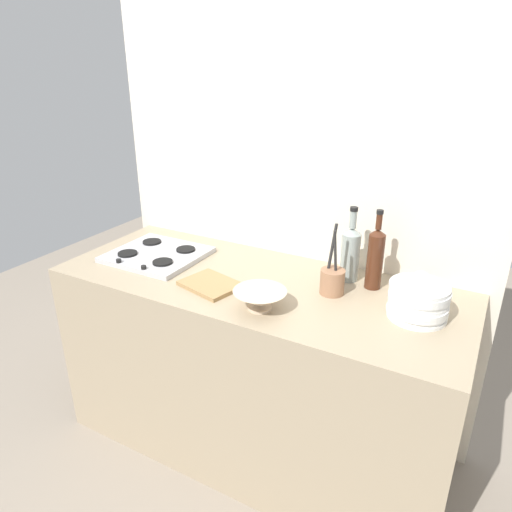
{
  "coord_description": "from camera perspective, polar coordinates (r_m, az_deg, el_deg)",
  "views": [
    {
      "loc": [
        0.88,
        -1.6,
        1.79
      ],
      "look_at": [
        0.0,
        0.0,
        1.02
      ],
      "focal_mm": 32.82,
      "sensor_mm": 36.0,
      "label": 1
    }
  ],
  "objects": [
    {
      "name": "backsplash_panel",
      "position": [
        2.25,
        4.72,
        7.64
      ],
      "size": [
        1.9,
        0.06,
        2.41
      ],
      "primitive_type": "cube",
      "color": "beige",
      "rests_on": "ground"
    },
    {
      "name": "mixing_bowl",
      "position": [
        1.8,
        0.47,
        -5.24
      ],
      "size": [
        0.21,
        0.21,
        0.08
      ],
      "color": "beige",
      "rests_on": "counter_block"
    },
    {
      "name": "plate_stack",
      "position": [
        1.84,
        19.16,
        -5.22
      ],
      "size": [
        0.22,
        0.23,
        0.13
      ],
      "color": "white",
      "rests_on": "counter_block"
    },
    {
      "name": "wine_bottle_leftmost",
      "position": [
        1.99,
        14.32,
        -0.16
      ],
      "size": [
        0.07,
        0.07,
        0.34
      ],
      "color": "#472314",
      "rests_on": "counter_block"
    },
    {
      "name": "stovetop_hob",
      "position": [
        2.33,
        -11.96,
        0.19
      ],
      "size": [
        0.43,
        0.39,
        0.04
      ],
      "color": "#B2B2B7",
      "rests_on": "counter_block"
    },
    {
      "name": "counter_block",
      "position": [
        2.27,
        -0.0,
        -13.38
      ],
      "size": [
        1.8,
        0.7,
        0.9
      ],
      "primitive_type": "cube",
      "color": "tan",
      "rests_on": "ground"
    },
    {
      "name": "ground_plane",
      "position": [
        2.56,
        -0.0,
        -21.52
      ],
      "size": [
        6.0,
        6.0,
        0.0
      ],
      "primitive_type": "plane",
      "color": "gray",
      "rests_on": "ground"
    },
    {
      "name": "utensil_crock",
      "position": [
        1.94,
        9.29,
        -2.91
      ],
      "size": [
        0.1,
        0.1,
        0.29
      ],
      "color": "#996B4C",
      "rests_on": "counter_block"
    },
    {
      "name": "wine_bottle_mid_left",
      "position": [
        2.04,
        11.43,
        0.43
      ],
      "size": [
        0.08,
        0.08,
        0.33
      ],
      "color": "gray",
      "rests_on": "counter_block"
    },
    {
      "name": "cutting_board",
      "position": [
        2.0,
        -5.53,
        -3.47
      ],
      "size": [
        0.28,
        0.24,
        0.02
      ],
      "primitive_type": "cube",
      "rotation": [
        0.0,
        0.0,
        -0.25
      ],
      "color": "#9E7A4C",
      "rests_on": "counter_block"
    },
    {
      "name": "condiment_jar_front",
      "position": [
        2.05,
        19.38,
        -3.01
      ],
      "size": [
        0.05,
        0.05,
        0.08
      ],
      "color": "#9E998C",
      "rests_on": "counter_block"
    }
  ]
}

